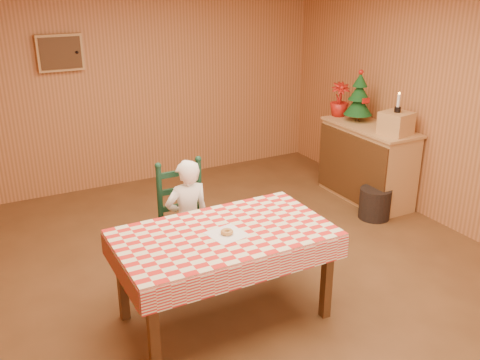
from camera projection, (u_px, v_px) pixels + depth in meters
name	position (u px, v px, depth m)	size (l,w,h in m)	color
ground	(250.00, 286.00, 4.76)	(6.00, 6.00, 0.00)	brown
cabin_walls	(221.00, 72.00, 4.54)	(5.10, 6.05, 2.65)	#B97443
dining_table	(224.00, 241.00, 4.10)	(1.66, 0.96, 0.77)	#4F2E15
ladder_chair	(186.00, 223.00, 4.81)	(0.44, 0.40, 1.08)	#10301E
seated_child	(188.00, 220.00, 4.74)	(0.41, 0.27, 1.12)	white
napkin	(227.00, 234.00, 4.03)	(0.26, 0.26, 0.00)	white
donut	(227.00, 232.00, 4.02)	(0.10, 0.10, 0.03)	#B78041
shelf_unit	(367.00, 163.00, 6.45)	(0.54, 1.24, 0.93)	tan
crate	(396.00, 123.00, 5.91)	(0.30, 0.30, 0.25)	tan
christmas_tree	(359.00, 98.00, 6.39)	(0.34, 0.34, 0.62)	#4F2E15
flower_arrangement	(340.00, 99.00, 6.64)	(0.23, 0.23, 0.42)	#AB180F
candle_set	(398.00, 106.00, 5.84)	(0.07, 0.07, 0.22)	black
storage_bin	(375.00, 203.00, 6.04)	(0.35, 0.35, 0.35)	black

